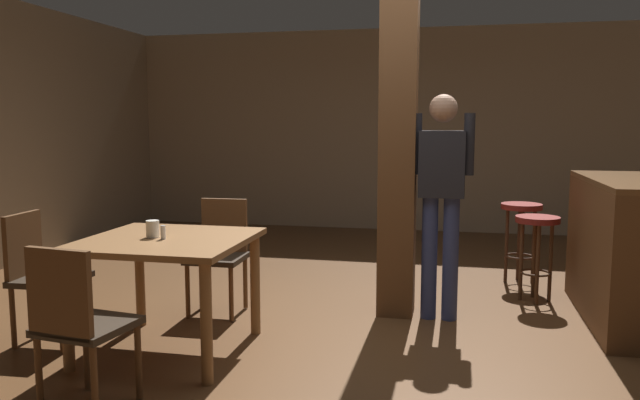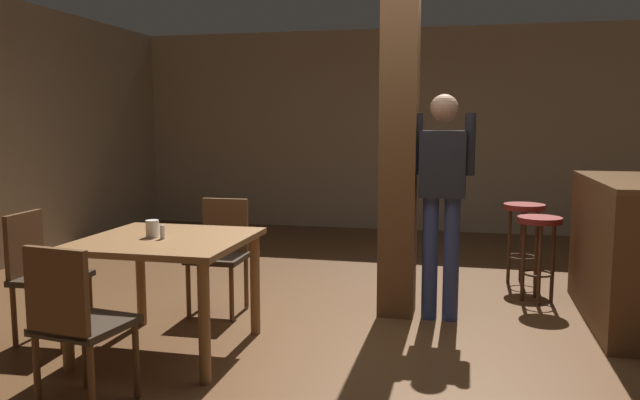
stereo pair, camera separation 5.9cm
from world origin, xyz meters
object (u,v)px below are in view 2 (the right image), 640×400
(bar_stool_mid, at_px, (524,223))
(dining_table, at_px, (167,255))
(chair_south, at_px, (75,319))
(napkin_cup, at_px, (152,229))
(chair_north, at_px, (221,249))
(bar_counter, at_px, (614,250))
(standing_person, at_px, (442,190))
(salt_shaker, at_px, (163,232))
(bar_stool_near, at_px, (539,238))
(chair_west, at_px, (41,270))

(bar_stool_mid, bearing_deg, dining_table, -136.15)
(chair_south, xyz_separation_m, napkin_cup, (-0.05, 0.94, 0.31))
(chair_north, bearing_deg, bar_counter, 7.98)
(standing_person, relative_size, bar_stool_mid, 2.27)
(standing_person, bearing_deg, bar_stool_mid, 60.54)
(standing_person, relative_size, bar_counter, 1.07)
(dining_table, relative_size, salt_shaker, 11.66)
(bar_counter, bearing_deg, chair_north, -172.02)
(chair_north, height_order, chair_south, same)
(dining_table, bearing_deg, chair_north, 89.46)
(dining_table, height_order, bar_stool_near, dining_table)
(dining_table, bearing_deg, bar_stool_mid, 43.85)
(dining_table, height_order, standing_person, standing_person)
(chair_south, bearing_deg, salt_shaker, 87.05)
(chair_north, relative_size, salt_shaker, 9.99)
(chair_west, xyz_separation_m, salt_shaker, (0.93, -0.02, 0.30))
(standing_person, bearing_deg, salt_shaker, -146.85)
(chair_west, xyz_separation_m, standing_person, (2.66, 1.11, 0.50))
(chair_south, distance_m, bar_stool_mid, 4.12)
(chair_west, bearing_deg, bar_stool_near, 27.26)
(napkin_cup, xyz_separation_m, bar_stool_near, (2.61, 1.75, -0.27))
(napkin_cup, distance_m, salt_shaker, 0.11)
(dining_table, height_order, chair_south, chair_south)
(dining_table, height_order, bar_stool_mid, dining_table)
(dining_table, relative_size, bar_counter, 0.65)
(chair_north, xyz_separation_m, bar_counter, (3.00, 0.42, 0.05))
(chair_north, distance_m, salt_shaker, 1.00)
(chair_west, bearing_deg, bar_stool_mid, 35.19)
(dining_table, xyz_separation_m, bar_counter, (3.01, 1.32, -0.09))
(chair_north, relative_size, bar_counter, 0.55)
(salt_shaker, xyz_separation_m, standing_person, (1.73, 1.13, 0.19))
(chair_west, distance_m, salt_shaker, 0.98)
(chair_south, bearing_deg, bar_stool_mid, 52.84)
(chair_south, height_order, bar_stool_near, chair_south)
(salt_shaker, distance_m, bar_stool_mid, 3.43)
(salt_shaker, distance_m, standing_person, 2.07)
(napkin_cup, distance_m, bar_stool_mid, 3.47)
(bar_counter, bearing_deg, chair_west, -161.00)
(dining_table, bearing_deg, salt_shaker, -91.97)
(dining_table, relative_size, bar_stool_near, 1.43)
(napkin_cup, xyz_separation_m, bar_stool_mid, (2.54, 2.35, -0.24))
(salt_shaker, bearing_deg, chair_west, 178.92)
(salt_shaker, relative_size, standing_person, 0.05)
(salt_shaker, bearing_deg, bar_stool_near, 35.47)
(standing_person, bearing_deg, bar_counter, 10.77)
(napkin_cup, bearing_deg, bar_stool_near, 33.78)
(standing_person, distance_m, bar_stool_mid, 1.52)
(bar_counter, bearing_deg, salt_shaker, -155.46)
(bar_counter, distance_m, bar_stool_mid, 1.17)
(napkin_cup, height_order, bar_stool_mid, napkin_cup)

